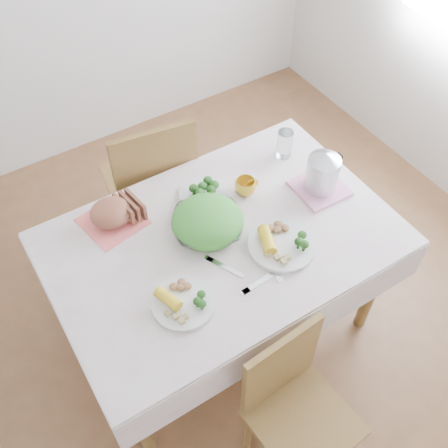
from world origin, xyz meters
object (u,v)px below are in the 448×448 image
electric_kettle (323,171)px  salad_bowl (208,226)px  dinner_plate_right (282,245)px  yellow_mug (245,187)px  dining_table (223,286)px  dinner_plate_left (183,303)px  chair_far (150,184)px  chair_near (305,417)px

electric_kettle → salad_bowl: bearing=178.6°
dinner_plate_right → yellow_mug: (0.05, 0.35, 0.03)m
salad_bowl → yellow_mug: size_ratio=3.01×
dinner_plate_right → yellow_mug: yellow_mug is taller
dining_table → dinner_plate_left: size_ratio=5.49×
chair_far → dinner_plate_right: bearing=110.6°
dining_table → dinner_plate_left: 0.55m
dinner_plate_right → electric_kettle: 0.42m
yellow_mug → chair_near: bearing=-109.1°
chair_near → dinner_plate_left: size_ratio=3.31×
dinner_plate_left → yellow_mug: yellow_mug is taller
dining_table → yellow_mug: size_ratio=14.18×
dinner_plate_right → dining_table: bearing=136.0°
dining_table → yellow_mug: 0.52m
dinner_plate_right → salad_bowl: bearing=132.0°
dining_table → dinner_plate_left: (-0.31, -0.21, 0.40)m
yellow_mug → dining_table: bearing=-143.5°
dining_table → chair_far: 0.75m
salad_bowl → yellow_mug: 0.29m
dinner_plate_left → yellow_mug: 0.67m
salad_bowl → dinner_plate_left: (-0.28, -0.27, -0.03)m
dining_table → electric_kettle: (0.54, 0.00, 0.51)m
chair_near → dinner_plate_left: chair_near is taller
dining_table → chair_near: size_ratio=1.66×
dining_table → electric_kettle: bearing=0.3°
yellow_mug → electric_kettle: 0.36m
chair_near → salad_bowl: (0.05, 0.82, 0.33)m
electric_kettle → dinner_plate_left: bearing=-161.4°
salad_bowl → dinner_plate_right: size_ratio=1.02×
chair_near → electric_kettle: 1.07m
dinner_plate_right → chair_far: bearing=102.4°
dining_table → dinner_plate_right: (0.19, -0.18, 0.40)m
dinner_plate_left → electric_kettle: bearing=13.7°
dinner_plate_left → yellow_mug: bearing=34.7°
chair_far → yellow_mug: (0.25, -0.57, 0.34)m
dinner_plate_left → dinner_plate_right: (0.50, 0.03, 0.00)m
salad_bowl → dinner_plate_left: 0.39m
chair_far → salad_bowl: bearing=96.6°
salad_bowl → chair_far: bearing=88.3°
dining_table → salad_bowl: (-0.04, 0.07, 0.42)m
dining_table → yellow_mug: yellow_mug is taller
chair_near → chair_far: 1.49m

